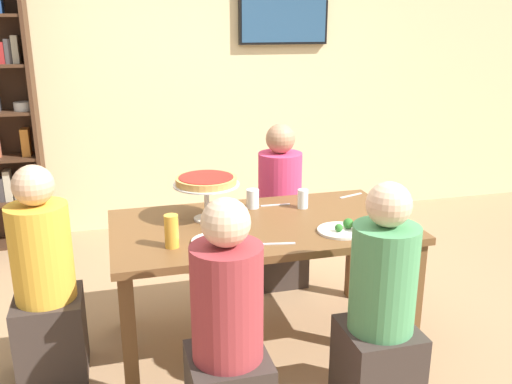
{
  "coord_description": "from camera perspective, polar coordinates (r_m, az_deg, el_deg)",
  "views": [
    {
      "loc": [
        -0.77,
        -2.75,
        1.8
      ],
      "look_at": [
        0.0,
        0.1,
        0.89
      ],
      "focal_mm": 38.82,
      "sensor_mm": 36.0,
      "label": 1
    }
  ],
  "objects": [
    {
      "name": "diner_head_west",
      "position": [
        3.05,
        -20.82,
        -9.46
      ],
      "size": [
        0.34,
        0.34,
        1.15
      ],
      "color": "#382D28",
      "rests_on": "ground_plane"
    },
    {
      "name": "television",
      "position": [
        5.1,
        2.87,
        17.63
      ],
      "size": [
        0.81,
        0.05,
        0.48
      ],
      "color": "black"
    },
    {
      "name": "salad_plate_far_diner",
      "position": [
        2.78,
        -4.17,
        -4.91
      ],
      "size": [
        0.24,
        0.24,
        0.07
      ],
      "color": "white",
      "rests_on": "dining_table"
    },
    {
      "name": "rear_partition",
      "position": [
        5.02,
        -6.39,
        12.48
      ],
      "size": [
        8.0,
        0.12,
        2.8
      ],
      "primitive_type": "cube",
      "color": "beige",
      "rests_on": "ground_plane"
    },
    {
      "name": "beer_glass_amber_short",
      "position": [
        2.91,
        12.69,
        -2.95
      ],
      "size": [
        0.07,
        0.07,
        0.16
      ],
      "primitive_type": "cylinder",
      "color": "gold",
      "rests_on": "dining_table"
    },
    {
      "name": "diner_near_left",
      "position": [
        2.42,
        -2.92,
        -15.65
      ],
      "size": [
        0.34,
        0.34,
        1.15
      ],
      "rotation": [
        0.0,
        0.0,
        1.57
      ],
      "color": "#382D28",
      "rests_on": "ground_plane"
    },
    {
      "name": "deep_dish_pizza_stand",
      "position": [
        3.05,
        -5.15,
        0.89
      ],
      "size": [
        0.37,
        0.37,
        0.25
      ],
      "color": "silver",
      "rests_on": "dining_table"
    },
    {
      "name": "beer_glass_amber_tall",
      "position": [
        2.73,
        -8.7,
        -4.01
      ],
      "size": [
        0.07,
        0.07,
        0.17
      ],
      "primitive_type": "cylinder",
      "color": "gold",
      "rests_on": "dining_table"
    },
    {
      "name": "diner_near_right",
      "position": [
        2.67,
        12.7,
        -12.71
      ],
      "size": [
        0.34,
        0.34,
        1.15
      ],
      "rotation": [
        0.0,
        0.0,
        1.57
      ],
      "color": "#382D28",
      "rests_on": "ground_plane"
    },
    {
      "name": "cutlery_knife_near",
      "position": [
        2.77,
        2.28,
        -5.34
      ],
      "size": [
        0.18,
        0.05,
        0.0
      ],
      "primitive_type": "cube",
      "rotation": [
        0.0,
        0.0,
        -0.18
      ],
      "color": "silver",
      "rests_on": "dining_table"
    },
    {
      "name": "salad_plate_near_diner",
      "position": [
        2.95,
        8.82,
        -3.82
      ],
      "size": [
        0.24,
        0.24,
        0.07
      ],
      "color": "white",
      "rests_on": "dining_table"
    },
    {
      "name": "water_glass_clear_far",
      "position": [
        3.28,
        -0.35,
        -0.69
      ],
      "size": [
        0.08,
        0.08,
        0.11
      ],
      "primitive_type": "cylinder",
      "color": "white",
      "rests_on": "dining_table"
    },
    {
      "name": "water_glass_clear_near",
      "position": [
        3.29,
        4.85,
        -0.7
      ],
      "size": [
        0.06,
        0.06,
        0.11
      ],
      "primitive_type": "cylinder",
      "color": "white",
      "rests_on": "dining_table"
    },
    {
      "name": "cutlery_fork_near",
      "position": [
        3.34,
        2.0,
        -1.34
      ],
      "size": [
        0.18,
        0.02,
        0.0
      ],
      "primitive_type": "cube",
      "rotation": [
        0.0,
        0.0,
        3.1
      ],
      "color": "silver",
      "rests_on": "dining_table"
    },
    {
      "name": "cutlery_fork_far",
      "position": [
        3.57,
        9.76,
        -0.36
      ],
      "size": [
        0.18,
        0.07,
        0.0
      ],
      "primitive_type": "cube",
      "rotation": [
        0.0,
        0.0,
        3.48
      ],
      "color": "silver",
      "rests_on": "dining_table"
    },
    {
      "name": "ground_plane",
      "position": [
        3.38,
        0.46,
        -15.09
      ],
      "size": [
        12.0,
        12.0,
        0.0
      ],
      "primitive_type": "plane",
      "color": "#9E7A56"
    },
    {
      "name": "dining_table",
      "position": [
        3.08,
        0.49,
        -4.82
      ],
      "size": [
        1.62,
        0.89,
        0.74
      ],
      "color": "brown",
      "rests_on": "ground_plane"
    },
    {
      "name": "diner_far_right",
      "position": [
        3.88,
        2.43,
        -2.58
      ],
      "size": [
        0.34,
        0.34,
        1.15
      ],
      "rotation": [
        0.0,
        0.0,
        -1.57
      ],
      "color": "#382D28",
      "rests_on": "ground_plane"
    }
  ]
}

